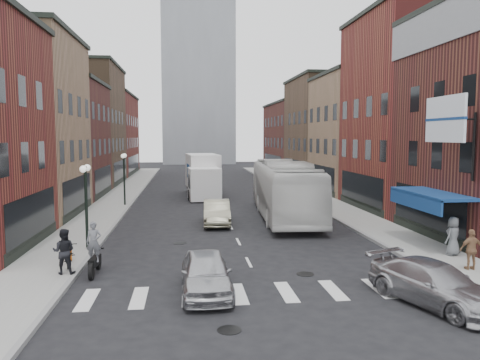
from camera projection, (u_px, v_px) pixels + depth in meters
name	position (u px, v px, depth m)	size (l,w,h in m)	color
ground	(252.00, 269.00, 19.33)	(160.00, 160.00, 0.00)	black
sidewalk_left	(118.00, 199.00, 40.09)	(3.00, 74.00, 0.15)	gray
sidewalk_right	(311.00, 196.00, 42.05)	(3.00, 74.00, 0.15)	gray
curb_left	(136.00, 200.00, 40.27)	(0.20, 74.00, 0.16)	gray
curb_right	(295.00, 197.00, 41.89)	(0.20, 74.00, 0.16)	gray
crosswalk_stripes	(264.00, 293.00, 16.36)	(12.00, 2.20, 0.01)	silver
bldg_left_mid_b	(44.00, 140.00, 40.84)	(10.30, 10.20, 10.30)	#4C1C1B
bldg_left_far_a	(73.00, 125.00, 51.58)	(10.30, 12.20, 13.30)	#4D3826
bldg_left_far_b	(97.00, 135.00, 65.52)	(10.30, 16.20, 11.30)	maroon
bldg_right_mid_a	(428.00, 113.00, 34.22)	(10.30, 10.20, 14.30)	maroon
bldg_right_mid_b	(373.00, 134.00, 44.25)	(10.30, 10.20, 11.30)	#A07A58
bldg_right_far_a	(336.00, 130.00, 55.08)	(10.30, 12.20, 12.30)	#4D3826
bldg_right_far_b	(306.00, 138.00, 69.02)	(10.30, 16.20, 10.30)	#4C1C1B
awning_blue	(427.00, 195.00, 22.58)	(1.80, 5.00, 0.78)	navy
billboard_sign	(447.00, 121.00, 20.23)	(1.52, 3.00, 3.70)	black
distant_tower	(198.00, 39.00, 94.10)	(14.00, 14.00, 50.00)	#9399A0
streetlamp_near	(86.00, 190.00, 22.15)	(0.32, 1.22, 4.11)	black
streetlamp_far	(124.00, 169.00, 36.00)	(0.32, 1.22, 4.11)	black
bike_rack	(69.00, 253.00, 19.68)	(0.08, 0.68, 0.80)	#D8590C
box_truck	(203.00, 176.00, 42.24)	(3.14, 8.89, 3.79)	white
motorcycle_rider	(94.00, 250.00, 18.41)	(0.61, 2.10, 2.13)	black
transit_bus	(285.00, 189.00, 31.32)	(3.18, 13.60, 3.79)	silver
sedan_left_near	(206.00, 273.00, 16.27)	(1.72, 4.27, 1.45)	#B7B7BC
sedan_left_far	(217.00, 212.00, 28.94)	(1.59, 4.56, 1.50)	#A8A488
curb_car	(434.00, 284.00, 15.16)	(1.94, 4.76, 1.38)	#A9A8AD
parked_bicycle	(69.00, 253.00, 19.29)	(0.68, 1.94, 1.02)	black
ped_left_solo	(64.00, 251.00, 18.06)	(0.86, 0.49, 1.77)	black
ped_right_b	(472.00, 250.00, 18.61)	(0.96, 0.48, 1.63)	#906849
ped_right_c	(453.00, 236.00, 20.85)	(0.85, 0.55, 1.74)	#5C6064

